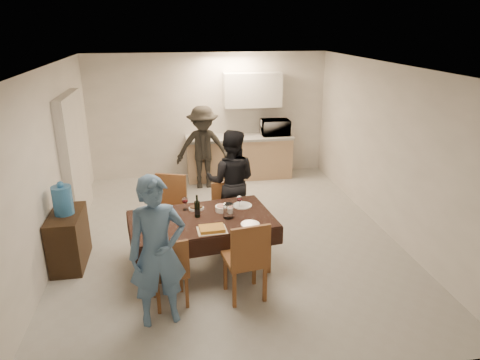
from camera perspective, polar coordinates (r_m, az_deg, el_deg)
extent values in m
cube|color=#AAAAA6|center=(6.80, -1.45, -7.48)|extent=(5.00, 6.00, 0.02)
cube|color=white|center=(6.04, -1.67, 14.90)|extent=(5.00, 6.00, 0.02)
cube|color=silver|center=(9.19, -4.17, 8.53)|extent=(5.00, 0.02, 2.60)
cube|color=silver|center=(3.59, 5.20, -11.13)|extent=(5.00, 0.02, 2.60)
cube|color=silver|center=(6.47, -24.07, 1.71)|extent=(0.02, 6.00, 2.60)
cube|color=silver|center=(7.07, 19.00, 3.86)|extent=(0.02, 6.00, 2.60)
cube|color=silver|center=(7.64, -21.17, 2.80)|extent=(0.15, 1.40, 2.10)
cube|color=tan|center=(9.17, -0.10, 2.94)|extent=(2.20, 0.60, 0.86)
cube|color=#989893|center=(9.05, -0.10, 5.69)|extent=(2.24, 0.64, 0.05)
cube|color=silver|center=(9.04, 1.67, 11.92)|extent=(1.20, 0.34, 0.70)
cube|color=black|center=(5.72, -5.14, -5.25)|extent=(2.01, 1.35, 0.04)
cube|color=brown|center=(5.88, -5.03, -8.45)|extent=(0.07, 0.07, 0.69)
cube|color=brown|center=(5.18, -9.44, -11.81)|extent=(0.48, 0.48, 0.05)
cube|color=brown|center=(4.90, -9.58, -10.54)|extent=(0.41, 0.11, 0.44)
cube|color=brown|center=(5.20, 0.63, -10.50)|extent=(0.54, 0.54, 0.06)
cube|color=brown|center=(4.88, 1.08, -8.93)|extent=(0.47, 0.11, 0.50)
cube|color=brown|center=(6.47, -9.60, -4.29)|extent=(0.60, 0.60, 0.06)
cube|color=brown|center=(6.17, -9.73, -2.74)|extent=(0.46, 0.20, 0.50)
cube|color=brown|center=(6.55, -1.65, -4.46)|extent=(0.46, 0.46, 0.05)
cube|color=brown|center=(6.30, -1.45, -3.19)|extent=(0.40, 0.11, 0.42)
cube|color=#321F10|center=(6.35, -21.87, -7.30)|extent=(0.41, 0.82, 0.76)
cylinder|color=#3C86CC|center=(6.12, -22.57, -2.51)|extent=(0.26, 0.26, 0.39)
cylinder|color=white|center=(5.65, -1.59, -4.14)|extent=(0.13, 0.13, 0.20)
cube|color=gold|center=(5.36, -3.76, -6.50)|extent=(0.38, 0.29, 0.05)
cylinder|color=white|center=(5.88, -2.38, -3.81)|extent=(0.19, 0.19, 0.07)
cylinder|color=white|center=(5.95, -5.85, -3.81)|extent=(0.19, 0.19, 0.03)
cylinder|color=white|center=(5.43, -11.26, -6.71)|extent=(0.24, 0.24, 0.01)
cylinder|color=white|center=(5.51, 1.37, -5.91)|extent=(0.24, 0.24, 0.01)
cylinder|color=white|center=(5.97, -11.14, -4.11)|extent=(0.27, 0.27, 0.02)
cylinder|color=white|center=(6.04, 0.31, -3.42)|extent=(0.27, 0.27, 0.02)
imported|color=silver|center=(9.15, 4.72, 7.01)|extent=(0.59, 0.40, 0.33)
imported|color=#4C6F97|center=(4.71, -10.93, -9.46)|extent=(0.69, 0.51, 1.72)
imported|color=black|center=(6.69, -1.19, -0.19)|extent=(0.94, 0.81, 1.65)
imported|color=black|center=(8.54, -4.93, 4.34)|extent=(1.07, 0.62, 1.66)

